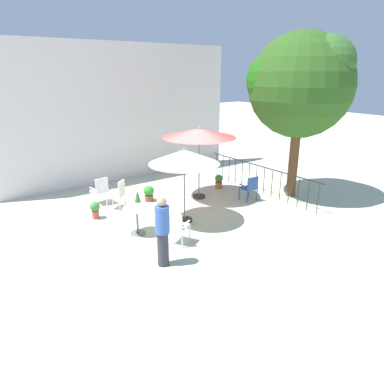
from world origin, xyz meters
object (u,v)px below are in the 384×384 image
potted_plant_0 (138,200)px  potted_plant_2 (95,209)px  potted_plant_1 (149,193)px  patio_chair_3 (177,225)px  potted_plant_3 (219,181)px  patio_chair_1 (250,187)px  patio_chair_2 (100,189)px  shade_tree (301,85)px  patio_chair_0 (118,193)px  standing_person (162,231)px  patio_umbrella_0 (184,157)px  patio_umbrella_1 (199,134)px  cafe_table_0 (137,216)px

potted_plant_0 → potted_plant_2: bearing=173.5°
potted_plant_1 → potted_plant_0: bearing=-142.6°
patio_chair_3 → potted_plant_2: bearing=110.8°
potted_plant_2 → potted_plant_3: bearing=0.9°
patio_chair_1 → patio_chair_2: patio_chair_2 is taller
shade_tree → potted_plant_0: size_ratio=8.13×
patio_chair_0 → standing_person: standing_person is taller
patio_chair_1 → patio_umbrella_0: bearing=-177.5°
shade_tree → patio_umbrella_0: 4.81m
shade_tree → potted_plant_0: shade_tree is taller
patio_umbrella_1 → patio_chair_1: size_ratio=2.83×
patio_umbrella_0 → potted_plant_0: patio_umbrella_0 is taller
patio_chair_3 → potted_plant_3: bearing=37.2°
patio_chair_1 → standing_person: bearing=-157.8°
patio_chair_3 → potted_plant_2: 3.02m
patio_chair_1 → standing_person: standing_person is taller
patio_chair_3 → standing_person: size_ratio=0.53×
patio_chair_2 → patio_chair_3: 3.92m
patio_chair_1 → potted_plant_2: size_ratio=1.67×
cafe_table_0 → potted_plant_3: 4.68m
patio_chair_0 → shade_tree: bearing=-22.9°
patio_umbrella_0 → cafe_table_0: (-1.51, 0.07, -1.41)m
shade_tree → patio_chair_2: 7.40m
patio_chair_1 → patio_chair_0: bearing=153.5°
patio_umbrella_1 → patio_chair_0: patio_umbrella_1 is taller
patio_umbrella_0 → potted_plant_2: size_ratio=4.22×
potted_plant_0 → potted_plant_3: potted_plant_0 is taller
patio_chair_2 → potted_plant_3: size_ratio=1.77×
patio_umbrella_0 → patio_chair_1: 3.12m
patio_chair_1 → potted_plant_2: (-4.83, 1.62, -0.20)m
patio_umbrella_1 → patio_chair_3: bearing=-135.9°
standing_person → potted_plant_2: bearing=94.1°
shade_tree → patio_chair_2: bearing=152.1°
patio_umbrella_1 → patio_umbrella_0: bearing=-138.3°
shade_tree → potted_plant_0: bearing=160.0°
patio_chair_0 → potted_plant_0: (0.43, -0.48, -0.19)m
shade_tree → cafe_table_0: shade_tree is taller
potted_plant_1 → patio_umbrella_1: bearing=-24.4°
potted_plant_3 → standing_person: 5.87m
patio_umbrella_0 → patio_umbrella_1: patio_umbrella_1 is taller
shade_tree → patio_umbrella_1: 3.65m
shade_tree → patio_chair_3: shade_tree is taller
potted_plant_2 → standing_person: standing_person is taller
patio_umbrella_0 → patio_chair_1: patio_umbrella_0 is taller
shade_tree → patio_chair_1: bearing=166.2°
cafe_table_0 → potted_plant_1: (1.50, 2.06, -0.24)m
patio_chair_1 → patio_chair_3: (-3.76, -1.20, 0.02)m
potted_plant_2 → standing_person: size_ratio=0.32×
patio_chair_1 → standing_person: size_ratio=0.53×
cafe_table_0 → patio_chair_3: size_ratio=0.88×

